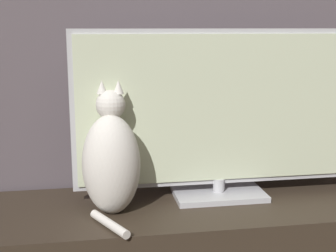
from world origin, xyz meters
TOP-DOWN VIEW (x-y plane):
  - tv at (0.17, 1.00)m, footprint 1.08×0.20m
  - cat at (-0.23, 0.90)m, footprint 0.22×0.32m

SIDE VIEW (x-z plane):
  - cat at x=-0.23m, z-range 0.48..0.93m
  - tv at x=0.17m, z-range 0.53..1.15m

